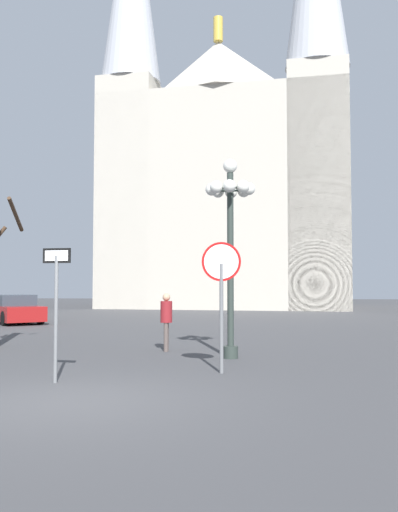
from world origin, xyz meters
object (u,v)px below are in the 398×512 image
stop_sign (221,280)px  pedestrian_walking (166,316)px  cathedral (227,168)px  street_lamp (230,221)px  one_way_arrow_sign (56,299)px  parked_car_near_red (13,310)px

stop_sign → pedestrian_walking: stop_sign is taller
cathedral → pedestrian_walking: cathedral is taller
street_lamp → pedestrian_walking: 3.28m
cathedral → one_way_arrow_sign: cathedral is taller
one_way_arrow_sign → pedestrian_walking: (1.27, 4.90, -0.60)m
cathedral → stop_sign: (1.41, -31.71, -9.15)m
one_way_arrow_sign → pedestrian_walking: 5.10m
street_lamp → pedestrian_walking: (-1.80, 1.25, -2.44)m
one_way_arrow_sign → street_lamp: size_ratio=0.50×
street_lamp → pedestrian_walking: street_lamp is taller
cathedral → stop_sign: size_ratio=13.48×
stop_sign → one_way_arrow_sign: size_ratio=1.08×
one_way_arrow_sign → pedestrian_walking: one_way_arrow_sign is taller
street_lamp → parked_car_near_red: street_lamp is taller
parked_car_near_red → one_way_arrow_sign: bearing=-63.0°
pedestrian_walking → street_lamp: bearing=-35.0°
parked_car_near_red → cathedral: bearing=63.5°
parked_car_near_red → pedestrian_walking: 13.27m
street_lamp → cathedral: bearing=92.9°
street_lamp → parked_car_near_red: bearing=133.6°
cathedral → one_way_arrow_sign: size_ratio=14.57×
street_lamp → pedestrian_walking: size_ratio=3.15×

